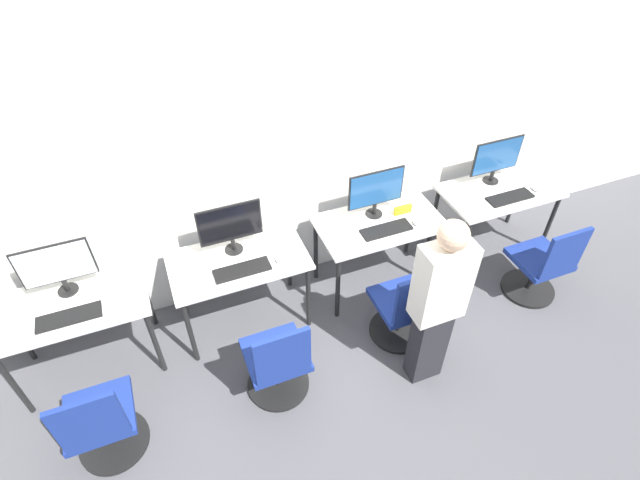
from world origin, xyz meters
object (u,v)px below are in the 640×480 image
Objects in this scene: mouse_right at (416,222)px; office_chair_right at (405,310)px; monitor_right at (376,191)px; person_right at (438,302)px; mouse_far_left at (114,305)px; monitor_far_right at (497,158)px; office_chair_left at (278,365)px; office_chair_far_right at (542,267)px; mouse_far_right at (535,189)px; keyboard_far_left at (69,317)px; monitor_far_left at (57,266)px; keyboard_far_right at (510,197)px; keyboard_right at (386,230)px; office_chair_far_left at (102,426)px; keyboard_left at (242,270)px; monitor_left at (230,226)px; mouse_left at (279,259)px.

mouse_right is 0.10× the size of office_chair_right.
person_right is (-0.09, -1.14, -0.14)m from monitor_right.
monitor_far_right is (3.42, 0.30, 0.24)m from mouse_far_left.
office_chair_left is 9.56× the size of mouse_right.
mouse_far_right is at bearing 65.72° from office_chair_far_right.
office_chair_left is 1.12m from office_chair_right.
mouse_right is at bearing 151.48° from office_chair_far_right.
monitor_far_left is at bearing 90.00° from keyboard_far_left.
office_chair_left reaches higher than keyboard_far_left.
person_right reaches higher than monitor_far_left.
keyboard_far_left is 4.82× the size of mouse_right.
keyboard_far_right is at bearing -4.33° from monitor_far_left.
monitor_far_right is at bearing 12.37° from keyboard_right.
keyboard_right is at bearing 15.61° from office_chair_far_left.
keyboard_left is 0.28× the size of person_right.
mouse_far_left is at bearing -43.92° from monitor_far_left.
monitor_left is 0.35m from keyboard_left.
office_chair_left is (1.29, -0.65, -0.39)m from keyboard_far_left.
office_chair_far_right is (2.52, -0.55, -0.39)m from keyboard_left.
monitor_right is (1.19, 0.89, 0.64)m from office_chair_left.
office_chair_left is at bearing -110.34° from mouse_left.
monitor_right is at bearing -0.43° from monitor_left.
keyboard_far_left is 3.82m from office_chair_far_right.
keyboard_far_right is (3.72, -0.28, -0.24)m from monitor_far_left.
mouse_far_left is 0.10× the size of office_chair_far_right.
keyboard_right is 0.87× the size of monitor_far_right.
monitor_right reaches higher than mouse_far_left.
office_chair_far_left is 2.66m from monitor_right.
office_chair_left reaches higher than keyboard_right.
office_chair_right is at bearing 3.19° from office_chair_far_left.
keyboard_left is 1.00× the size of keyboard_far_right.
office_chair_far_right is at bearing -31.94° from monitor_right.
keyboard_far_right is 0.50× the size of office_chair_far_right.
mouse_far_left is at bearing -179.87° from mouse_right.
monitor_right is 0.32× the size of person_right.
office_chair_far_right is (1.36, 0.35, -0.50)m from person_right.
office_chair_far_left is at bearing 174.22° from person_right.
office_chair_right reaches higher than mouse_far_right.
monitor_far_right is (3.72, 0.28, 0.24)m from keyboard_far_left.
keyboard_far_left is 3.74m from monitor_far_right.
mouse_far_left is at bearing -179.32° from mouse_left.
office_chair_far_left is 3.70m from office_chair_far_right.
office_chair_right and office_chair_far_right have the same top height.
mouse_far_left is at bearing 166.09° from office_chair_right.
mouse_left is at bearing 0.68° from mouse_far_left.
monitor_right is at bearing -178.20° from monitor_far_right.
person_right is 3.57× the size of keyboard_far_right.
office_chair_right reaches higher than keyboard_far_right.
mouse_right is (1.51, -0.01, 0.01)m from keyboard_left.
keyboard_far_left is at bearing -175.64° from monitor_far_right.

